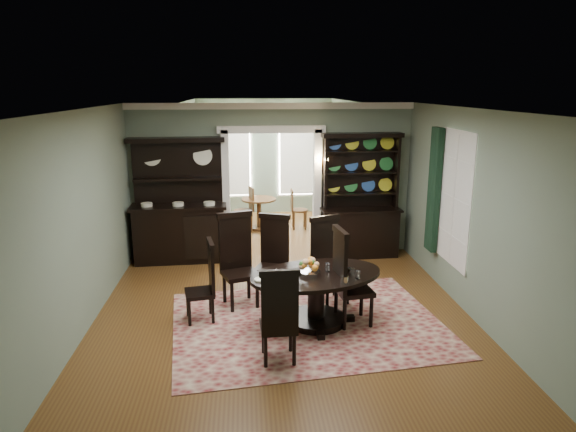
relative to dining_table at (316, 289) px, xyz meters
name	(u,v)px	position (x,y,z in m)	size (l,w,h in m)	color
room	(283,212)	(-0.45, 0.30, 1.05)	(5.51, 6.01, 3.01)	brown
parlor	(266,161)	(-0.45, 5.79, 0.99)	(3.51, 3.50, 3.01)	brown
doorway_trim	(272,175)	(-0.45, 3.25, 1.09)	(2.08, 0.25, 2.57)	white
right_window	(444,194)	(2.25, 1.18, 1.07)	(0.15, 1.47, 2.12)	white
wall_sconce	(321,161)	(0.50, 3.10, 1.36)	(0.27, 0.21, 0.21)	#BE8732
rug	(308,323)	(-0.12, -0.02, -0.52)	(3.77, 2.87, 0.01)	maroon
dining_table	(316,289)	(0.00, 0.00, 0.00)	(2.19, 2.19, 0.76)	black
centerpiece	(310,270)	(-0.10, -0.04, 0.30)	(1.47, 0.94, 0.24)	white
chair_far_left	(237,256)	(-1.11, 0.82, 0.23)	(0.67, 0.65, 1.44)	black
chair_far_mid	(273,253)	(-0.54, 1.14, 0.17)	(0.62, 0.60, 1.32)	black
chair_far_right	(328,257)	(0.29, 0.81, 0.19)	(0.65, 0.64, 1.36)	black
chair_end_left	(206,279)	(-1.56, 0.24, 0.10)	(0.49, 0.50, 1.19)	black
chair_end_right	(346,275)	(0.41, -0.06, 0.22)	(0.56, 0.58, 1.41)	black
chair_near	(279,314)	(-0.60, -1.08, 0.13)	(0.48, 0.45, 1.25)	black
sideboard	(180,219)	(-2.25, 2.98, 0.30)	(1.83, 0.72, 2.38)	black
welsh_dresser	(360,212)	(1.28, 2.99, 0.36)	(1.58, 0.63, 2.44)	black
parlor_table	(259,209)	(-0.66, 5.06, -0.04)	(0.81, 0.81, 0.75)	#522D17
parlor_chair_left	(246,208)	(-0.95, 4.93, 0.03)	(0.47, 0.46, 1.04)	#522D17
parlor_chair_right	(297,208)	(0.23, 5.05, -0.02)	(0.40, 0.40, 0.95)	#522D17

